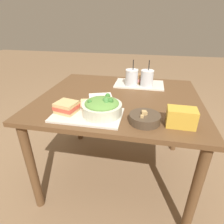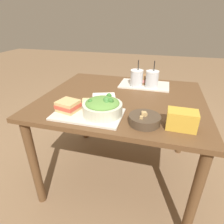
{
  "view_description": "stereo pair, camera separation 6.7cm",
  "coord_description": "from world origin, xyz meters",
  "px_view_note": "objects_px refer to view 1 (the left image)",
  "views": [
    {
      "loc": [
        0.2,
        -1.28,
        1.28
      ],
      "look_at": [
        0.01,
        -0.35,
        0.8
      ],
      "focal_mm": 30.0,
      "sensor_mm": 36.0,
      "label": 1
    },
    {
      "loc": [
        0.26,
        -1.26,
        1.28
      ],
      "look_at": [
        0.01,
        -0.35,
        0.8
      ],
      "focal_mm": 30.0,
      "sensor_mm": 36.0,
      "label": 2
    }
  ],
  "objects_px": {
    "sandwich_near": "(67,107)",
    "chip_bag": "(181,117)",
    "soup_bowl": "(145,118)",
    "baguette_far": "(139,77)",
    "baguette_near": "(92,103)",
    "drink_cup_red": "(147,79)",
    "sandwich_far": "(139,79)",
    "drink_cup_dark": "(132,78)",
    "napkin_folded": "(100,96)",
    "salad_bowl": "(102,107)"
  },
  "relations": [
    {
      "from": "drink_cup_dark",
      "to": "sandwich_near",
      "type": "bearing_deg",
      "value": -120.25
    },
    {
      "from": "soup_bowl",
      "to": "napkin_folded",
      "type": "bearing_deg",
      "value": 136.11
    },
    {
      "from": "napkin_folded",
      "to": "baguette_far",
      "type": "bearing_deg",
      "value": 57.9
    },
    {
      "from": "salad_bowl",
      "to": "chip_bag",
      "type": "relative_size",
      "value": 1.51
    },
    {
      "from": "drink_cup_red",
      "to": "chip_bag",
      "type": "xyz_separation_m",
      "value": [
        0.2,
        -0.59,
        -0.02
      ]
    },
    {
      "from": "soup_bowl",
      "to": "chip_bag",
      "type": "height_order",
      "value": "chip_bag"
    },
    {
      "from": "soup_bowl",
      "to": "drink_cup_red",
      "type": "xyz_separation_m",
      "value": [
        -0.01,
        0.59,
        0.05
      ]
    },
    {
      "from": "salad_bowl",
      "to": "napkin_folded",
      "type": "xyz_separation_m",
      "value": [
        -0.09,
        0.3,
        -0.06
      ]
    },
    {
      "from": "baguette_near",
      "to": "chip_bag",
      "type": "bearing_deg",
      "value": -114.11
    },
    {
      "from": "chip_bag",
      "to": "salad_bowl",
      "type": "bearing_deg",
      "value": 178.16
    },
    {
      "from": "baguette_near",
      "to": "sandwich_far",
      "type": "height_order",
      "value": "sandwich_far"
    },
    {
      "from": "soup_bowl",
      "to": "baguette_near",
      "type": "relative_size",
      "value": 1.23
    },
    {
      "from": "soup_bowl",
      "to": "drink_cup_red",
      "type": "relative_size",
      "value": 0.81
    },
    {
      "from": "baguette_near",
      "to": "drink_cup_red",
      "type": "distance_m",
      "value": 0.59
    },
    {
      "from": "salad_bowl",
      "to": "baguette_far",
      "type": "xyz_separation_m",
      "value": [
        0.16,
        0.71,
        -0.02
      ]
    },
    {
      "from": "sandwich_far",
      "to": "drink_cup_dark",
      "type": "relative_size",
      "value": 0.76
    },
    {
      "from": "sandwich_near",
      "to": "chip_bag",
      "type": "bearing_deg",
      "value": 11.87
    },
    {
      "from": "soup_bowl",
      "to": "drink_cup_dark",
      "type": "xyz_separation_m",
      "value": [
        -0.14,
        0.59,
        0.05
      ]
    },
    {
      "from": "sandwich_near",
      "to": "baguette_near",
      "type": "height_order",
      "value": "sandwich_near"
    },
    {
      "from": "salad_bowl",
      "to": "sandwich_near",
      "type": "bearing_deg",
      "value": -176.87
    },
    {
      "from": "sandwich_near",
      "to": "chip_bag",
      "type": "relative_size",
      "value": 0.95
    },
    {
      "from": "sandwich_far",
      "to": "chip_bag",
      "type": "relative_size",
      "value": 1.04
    },
    {
      "from": "drink_cup_dark",
      "to": "napkin_folded",
      "type": "height_order",
      "value": "drink_cup_dark"
    },
    {
      "from": "drink_cup_dark",
      "to": "drink_cup_red",
      "type": "distance_m",
      "value": 0.13
    },
    {
      "from": "baguette_near",
      "to": "chip_bag",
      "type": "xyz_separation_m",
      "value": [
        0.53,
        -0.1,
        0.01
      ]
    },
    {
      "from": "napkin_folded",
      "to": "soup_bowl",
      "type": "bearing_deg",
      "value": -43.89
    },
    {
      "from": "baguette_far",
      "to": "baguette_near",
      "type": "bearing_deg",
      "value": 174.73
    },
    {
      "from": "salad_bowl",
      "to": "baguette_far",
      "type": "distance_m",
      "value": 0.72
    },
    {
      "from": "chip_bag",
      "to": "drink_cup_red",
      "type": "bearing_deg",
      "value": 110.54
    },
    {
      "from": "baguette_near",
      "to": "sandwich_far",
      "type": "xyz_separation_m",
      "value": [
        0.25,
        0.58,
        0.0
      ]
    },
    {
      "from": "baguette_far",
      "to": "drink_cup_dark",
      "type": "distance_m",
      "value": 0.16
    },
    {
      "from": "salad_bowl",
      "to": "sandwich_far",
      "type": "xyz_separation_m",
      "value": [
        0.17,
        0.65,
        -0.02
      ]
    },
    {
      "from": "soup_bowl",
      "to": "chip_bag",
      "type": "distance_m",
      "value": 0.19
    },
    {
      "from": "baguette_near",
      "to": "napkin_folded",
      "type": "relative_size",
      "value": 0.71
    },
    {
      "from": "drink_cup_dark",
      "to": "salad_bowl",
      "type": "bearing_deg",
      "value": -101.56
    },
    {
      "from": "soup_bowl",
      "to": "napkin_folded",
      "type": "height_order",
      "value": "soup_bowl"
    },
    {
      "from": "salad_bowl",
      "to": "drink_cup_red",
      "type": "distance_m",
      "value": 0.61
    },
    {
      "from": "sandwich_far",
      "to": "drink_cup_red",
      "type": "xyz_separation_m",
      "value": [
        0.07,
        -0.09,
        0.03
      ]
    },
    {
      "from": "baguette_far",
      "to": "napkin_folded",
      "type": "xyz_separation_m",
      "value": [
        -0.25,
        -0.4,
        -0.04
      ]
    },
    {
      "from": "baguette_far",
      "to": "chip_bag",
      "type": "distance_m",
      "value": 0.78
    },
    {
      "from": "baguette_near",
      "to": "baguette_far",
      "type": "bearing_deg",
      "value": -35.12
    },
    {
      "from": "baguette_near",
      "to": "drink_cup_dark",
      "type": "bearing_deg",
      "value": -35.77
    },
    {
      "from": "baguette_far",
      "to": "drink_cup_red",
      "type": "bearing_deg",
      "value": -136.38
    },
    {
      "from": "sandwich_near",
      "to": "drink_cup_dark",
      "type": "height_order",
      "value": "drink_cup_dark"
    },
    {
      "from": "drink_cup_red",
      "to": "napkin_folded",
      "type": "xyz_separation_m",
      "value": [
        -0.33,
        -0.26,
        -0.07
      ]
    },
    {
      "from": "drink_cup_dark",
      "to": "soup_bowl",
      "type": "bearing_deg",
      "value": -76.92
    },
    {
      "from": "salad_bowl",
      "to": "sandwich_far",
      "type": "height_order",
      "value": "salad_bowl"
    },
    {
      "from": "sandwich_far",
      "to": "drink_cup_dark",
      "type": "distance_m",
      "value": 0.11
    },
    {
      "from": "salad_bowl",
      "to": "sandwich_near",
      "type": "xyz_separation_m",
      "value": [
        -0.22,
        -0.01,
        -0.02
      ]
    },
    {
      "from": "soup_bowl",
      "to": "sandwich_near",
      "type": "xyz_separation_m",
      "value": [
        -0.47,
        0.02,
        0.02
      ]
    }
  ]
}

